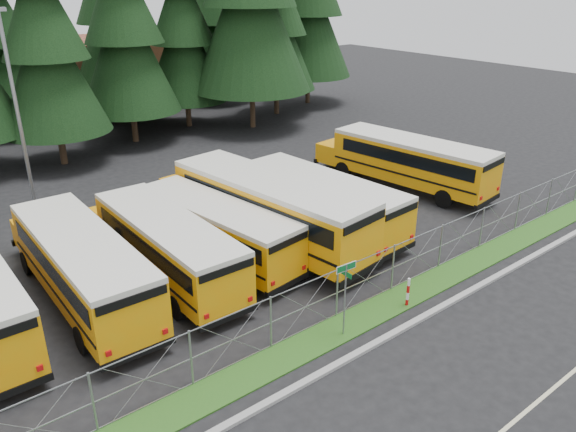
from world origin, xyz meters
The scene contains 22 objects.
ground centered at (0.00, 0.00, 0.00)m, with size 120.00×120.00×0.00m, color black.
curb centered at (0.00, -3.10, 0.06)m, with size 50.00×0.25×0.12m, color gray.
grass_verge centered at (0.00, -1.70, 0.03)m, with size 50.00×1.40×0.06m, color #174313.
road_lane_line centered at (0.00, -8.00, 0.01)m, with size 50.00×0.12×0.01m, color beige.
chainlink_fence centered at (0.00, -1.00, 1.00)m, with size 44.00×0.10×2.00m, color gray, non-canonical shape.
brick_building centered at (6.00, 40.00, 3.00)m, with size 22.00×10.00×6.00m, color brown.
bus_2 centered at (-7.78, 5.85, 1.44)m, with size 2.59×10.99×2.88m, color orange, non-canonical shape.
bus_3 centered at (-4.47, 5.54, 1.37)m, with size 2.47×10.45×2.74m, color orange, non-canonical shape.
bus_4 centered at (-2.05, 5.83, 1.32)m, with size 2.38×10.08×2.64m, color orange, non-canonical shape.
bus_5 centered at (0.59, 5.59, 1.62)m, with size 2.91×12.34×3.23m, color orange, non-canonical shape.
bus_6 centered at (3.63, 5.22, 1.38)m, with size 2.48×10.53×2.76m, color orange, non-canonical shape.
bus_east centered at (11.42, 6.37, 1.48)m, with size 2.66×11.25×2.95m, color orange, non-canonical shape.
street_sign centered at (-1.60, -2.00, 2.03)m, with size 0.84×0.55×2.81m.
striped_bollard centered at (1.56, -2.17, 0.60)m, with size 0.11×0.11×1.20m, color #B20C0C.
light_standard centered at (-6.48, 16.57, 5.50)m, with size 0.70×0.35×10.14m.
conifer_4 centered at (-2.63, 23.42, 7.46)m, with size 6.74×6.74×14.91m, color black, non-canonical shape.
conifer_5 centered at (3.37, 25.47, 7.87)m, with size 7.11×7.11×15.73m, color black, non-canonical shape.
conifer_6 centered at (8.78, 27.00, 7.21)m, with size 6.52×6.52×14.42m, color black, non-canonical shape.
conifer_8 centered at (17.15, 26.03, 7.51)m, with size 6.79×6.79×15.03m, color black, non-canonical shape.
conifer_9 centered at (22.31, 27.78, 8.88)m, with size 8.03×8.03×17.76m, color black, non-canonical shape.
conifer_12 centered at (5.66, 32.19, 8.74)m, with size 7.91×7.91×17.48m, color black, non-canonical shape.
conifer_13 centered at (15.99, 33.85, 8.01)m, with size 7.24×7.24×16.02m, color black, non-canonical shape.
Camera 1 is at (-13.32, -13.49, 11.61)m, focal length 35.00 mm.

